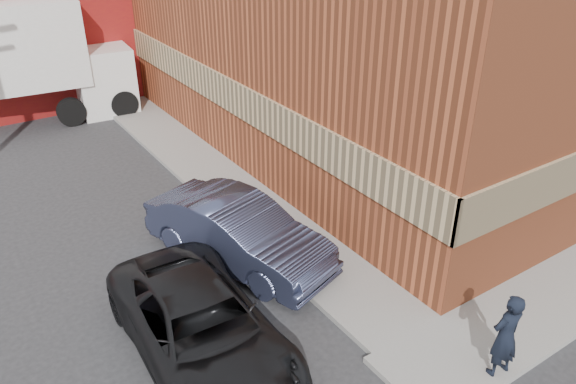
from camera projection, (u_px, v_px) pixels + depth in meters
ground at (384, 351)px, 10.40m from camera, size 90.00×90.00×0.00m
sidewalk_west at (200, 165)px, 17.24m from camera, size 1.80×18.00×0.12m
man at (506, 336)px, 9.42m from camera, size 0.65×0.47×1.65m
sedan at (238, 232)px, 12.58m from camera, size 2.97×4.90×1.52m
suv_a at (202, 328)px, 9.96m from camera, size 2.47×4.99×1.36m
box_truck at (7, 56)px, 19.31m from camera, size 8.86×3.37×4.27m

